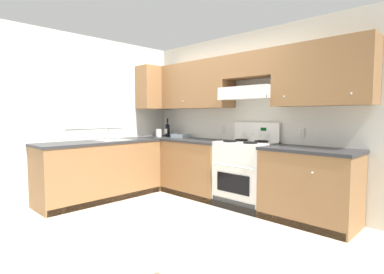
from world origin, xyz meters
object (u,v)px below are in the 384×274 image
stove (245,173)px  wine_bottle (168,129)px  bowl (181,136)px  paper_towel_roll (159,133)px

stove → wine_bottle: 1.87m
bowl → paper_towel_roll: 0.48m
stove → wine_bottle: wine_bottle is taller
stove → bowl: bearing=176.2°
bowl → wine_bottle: bearing=-179.1°
bowl → stove: bearing=-3.8°
wine_bottle → paper_towel_roll: 0.17m
stove → bowl: (-1.44, 0.10, 0.45)m
stove → bowl: size_ratio=4.25×
paper_towel_roll → bowl: bearing=14.7°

